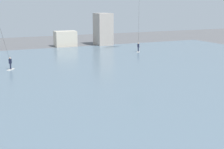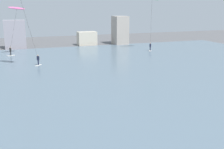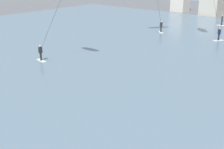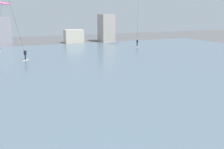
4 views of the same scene
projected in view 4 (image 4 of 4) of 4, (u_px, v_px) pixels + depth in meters
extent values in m
cube|color=slate|center=(51.00, 70.00, 32.85)|extent=(84.00, 52.00, 0.10)
cube|color=gray|center=(0.00, 32.00, 55.05)|extent=(4.33, 2.47, 6.05)
cube|color=beige|center=(74.00, 36.00, 61.54)|extent=(4.31, 2.56, 3.11)
cube|color=#A89E93|center=(106.00, 28.00, 63.11)|extent=(3.08, 3.82, 6.58)
cube|color=silver|center=(26.00, 60.00, 39.13)|extent=(1.15, 1.40, 0.06)
cylinder|color=#191E33|center=(25.00, 57.00, 39.03)|extent=(0.20, 0.20, 0.78)
cube|color=#191E33|center=(25.00, 53.00, 38.87)|extent=(0.40, 0.37, 0.60)
sphere|color=tan|center=(25.00, 50.00, 38.78)|extent=(0.20, 0.20, 0.20)
cylinder|color=#333333|center=(15.00, 22.00, 36.71)|extent=(2.13, 1.58, 9.21)
ellipsoid|color=pink|center=(2.00, 3.00, 45.45)|extent=(3.38, 2.31, 0.87)
cube|color=silver|center=(137.00, 47.00, 54.08)|extent=(1.05, 1.44, 0.06)
cylinder|color=#191E33|center=(137.00, 45.00, 53.98)|extent=(0.20, 0.20, 0.78)
cube|color=#191E33|center=(137.00, 41.00, 53.82)|extent=(0.40, 0.35, 0.60)
sphere|color=beige|center=(137.00, 39.00, 53.73)|extent=(0.20, 0.20, 0.20)
cylinder|color=#333333|center=(138.00, 19.00, 53.60)|extent=(0.85, 1.52, 9.12)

